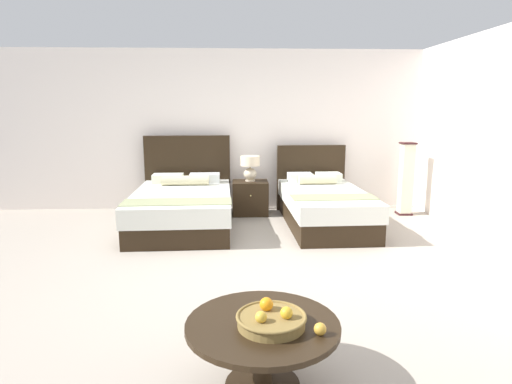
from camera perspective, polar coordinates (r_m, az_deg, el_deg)
The scene contains 10 objects.
ground_plane at distance 4.67m, azimuth 0.66°, elevation -10.52°, with size 9.40×9.83×0.02m, color #A3988A.
wall_back at distance 7.47m, azimuth -0.65°, elevation 7.99°, with size 9.40×0.12×2.63m, color white.
bed_near_window at distance 6.44m, azimuth -9.42°, elevation -1.78°, with size 1.44×2.23×1.24m.
bed_near_corner at distance 6.51m, azimuth 8.73°, elevation -1.67°, with size 1.18×2.19×1.08m.
nightstand at distance 7.06m, azimuth -0.75°, elevation -0.75°, with size 0.56×0.49×0.54m.
table_lamp at distance 7.00m, azimuth -0.77°, elevation 3.39°, with size 0.30×0.30×0.40m.
coffee_table at distance 2.80m, azimuth 0.86°, elevation -18.28°, with size 0.93×0.93×0.43m.
fruit_bowl at distance 2.69m, azimuth 1.98°, elevation -16.12°, with size 0.42×0.42×0.14m.
loose_apple at distance 2.63m, azimuth 8.29°, elevation -17.14°, with size 0.07×0.07×0.07m.
floor_lamp_corner at distance 7.39m, azimuth 18.83°, elevation 1.61°, with size 0.22×0.22×1.16m.
Camera 1 is at (-0.24, -4.34, 1.70)m, focal length 30.91 mm.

